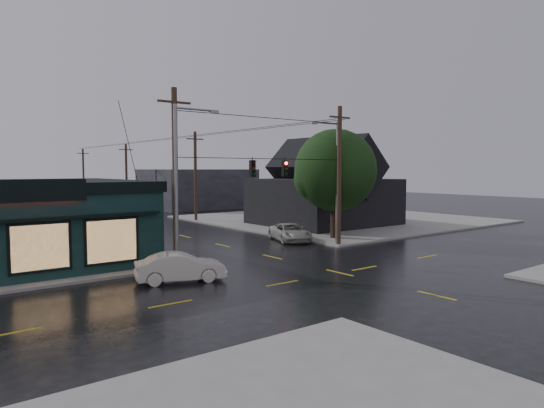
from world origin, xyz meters
TOP-DOWN VIEW (x-y plane):
  - ground_plane at (0.00, 0.00)m, footprint 160.00×160.00m
  - sidewalk_ne at (20.00, 20.00)m, footprint 28.00×28.00m
  - ne_building at (15.00, 17.00)m, footprint 12.60×11.60m
  - corner_tree at (8.73, 9.12)m, footprint 6.56×6.56m
  - utility_pole_nw at (-6.50, 6.50)m, footprint 2.00×0.32m
  - utility_pole_ne at (6.50, 6.50)m, footprint 2.00×0.32m
  - utility_pole_far_a at (6.50, 28.00)m, footprint 2.00×0.32m
  - utility_pole_far_b at (6.50, 48.00)m, footprint 2.00×0.32m
  - utility_pole_far_c at (6.50, 68.00)m, footprint 2.00×0.32m
  - span_signal_assembly at (0.10, 6.50)m, footprint 13.00×0.48m
  - streetlight_nw at (-6.80, 5.80)m, footprint 5.40×0.30m
  - streetlight_ne at (7.00, 7.20)m, footprint 5.40×0.30m
  - bg_building_east at (16.00, 45.00)m, footprint 14.00×12.00m
  - sedan_cream at (-7.82, 3.39)m, footprint 4.71×2.85m
  - suv_silver at (5.34, 10.66)m, footprint 3.78×5.39m

SIDE VIEW (x-z plane):
  - ground_plane at x=0.00m, z-range 0.00..0.00m
  - utility_pole_nw at x=-6.50m, z-range -5.08..5.08m
  - utility_pole_ne at x=6.50m, z-range -5.08..5.08m
  - utility_pole_far_a at x=6.50m, z-range -4.83..4.83m
  - utility_pole_far_b at x=6.50m, z-range -4.58..4.58m
  - utility_pole_far_c at x=6.50m, z-range -4.58..4.58m
  - streetlight_nw at x=-6.80m, z-range -4.58..4.58m
  - streetlight_ne at x=7.00m, z-range -4.58..4.58m
  - sidewalk_ne at x=20.00m, z-range 0.00..0.15m
  - suv_silver at x=5.34m, z-range 0.00..1.37m
  - sedan_cream at x=-7.82m, z-range 0.00..1.47m
  - bg_building_east at x=16.00m, z-range 0.00..5.60m
  - ne_building at x=15.00m, z-range 0.09..8.85m
  - corner_tree at x=8.73m, z-range 1.19..9.87m
  - span_signal_assembly at x=0.10m, z-range 5.08..6.31m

